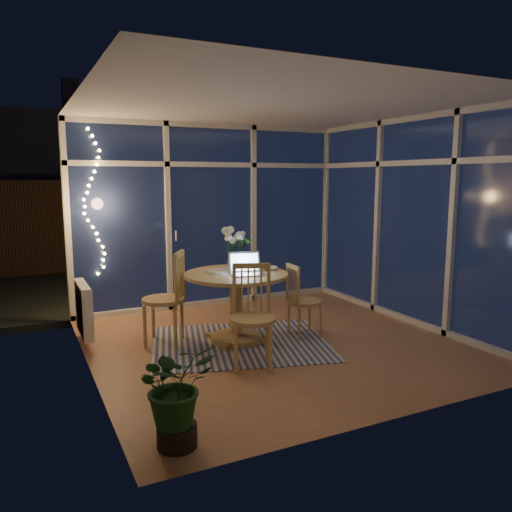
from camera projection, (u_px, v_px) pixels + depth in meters
name	position (u px, v px, depth m)	size (l,w,h in m)	color
floor	(275.00, 343.00, 5.64)	(4.00, 4.00, 0.00)	#9C6C44
ceiling	(277.00, 105.00, 5.23)	(4.00, 4.00, 0.00)	silver
wall_back	(211.00, 216.00, 7.21)	(4.00, 0.04, 2.60)	beige
wall_front	(404.00, 253.00, 3.66)	(4.00, 0.04, 2.60)	beige
wall_left	(84.00, 238.00, 4.57)	(0.04, 4.00, 2.60)	beige
wall_right	(415.00, 221.00, 6.30)	(0.04, 4.00, 2.60)	beige
window_wall_back	(212.00, 216.00, 7.18)	(4.00, 0.10, 2.60)	silver
window_wall_right	(413.00, 221.00, 6.28)	(0.10, 4.00, 2.60)	silver
radiator	(83.00, 309.00, 5.54)	(0.10, 0.70, 0.58)	white
fairy_lights	(93.00, 203.00, 6.36)	(0.24, 0.10, 1.85)	#FFC066
garden_patio	(183.00, 271.00, 10.31)	(12.00, 6.00, 0.10)	black
garden_fence	(151.00, 224.00, 10.39)	(11.00, 0.08, 1.80)	#321E12
neighbour_roof	(133.00, 164.00, 12.98)	(7.00, 3.00, 2.20)	#32363D
garden_shrubs	(136.00, 263.00, 8.25)	(0.90, 0.90, 0.90)	#16311A
rug	(240.00, 343.00, 5.60)	(1.95, 1.56, 0.01)	beige
dining_table	(236.00, 307.00, 5.63)	(1.16, 1.16, 0.79)	tan
chair_left	(163.00, 298.00, 5.52)	(0.49, 0.49, 1.06)	tan
chair_right	(305.00, 300.00, 5.80)	(0.41, 0.41, 0.88)	tan
chair_front	(252.00, 317.00, 4.83)	(0.47, 0.47, 1.02)	tan
laptop	(247.00, 263.00, 5.44)	(0.36, 0.30, 0.26)	silver
flower_vase	(236.00, 261.00, 5.77)	(0.20, 0.20, 0.21)	white
bowl	(270.00, 268.00, 5.74)	(0.15, 0.15, 0.04)	white
newspapers	(225.00, 271.00, 5.62)	(0.36, 0.27, 0.02)	silver
phone	(236.00, 275.00, 5.42)	(0.10, 0.05, 0.01)	black
potted_plant	(176.00, 394.00, 3.40)	(0.54, 0.47, 0.76)	#174118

